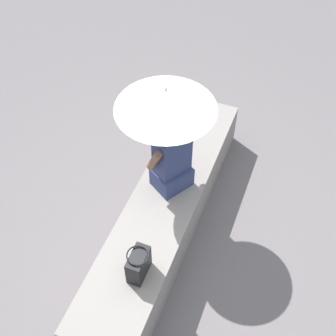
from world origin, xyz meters
The scene contains 5 objects.
ground_plane centered at (0.00, 0.00, 0.00)m, with size 14.00×14.00×0.00m, color #605B5E.
stone_bench centered at (0.00, 0.00, 0.25)m, with size 3.03×0.63×0.50m, color gray.
person_seated centered at (-0.20, 0.00, 0.88)m, with size 0.50×0.42×0.90m.
parasol centered at (-0.23, -0.07, 1.54)m, with size 0.88×0.88×1.17m.
handbag_black centered at (0.80, 0.09, 0.64)m, with size 0.25×0.19×0.30m.
Camera 1 is at (2.37, 0.97, 3.97)m, focal length 47.83 mm.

